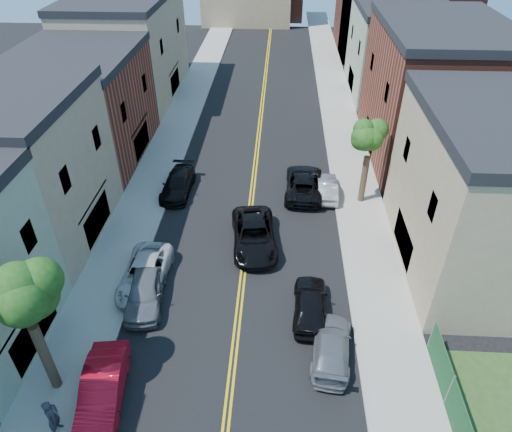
# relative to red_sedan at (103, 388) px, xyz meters

# --- Properties ---
(sidewalk_left) EXTENTS (3.20, 100.00, 0.15)m
(sidewalk_left) POSITION_rel_red_sedan_xyz_m (-2.40, 26.49, -0.71)
(sidewalk_left) COLOR gray
(sidewalk_left) RESTS_ON ground
(sidewalk_right) EXTENTS (3.20, 100.00, 0.15)m
(sidewalk_right) POSITION_rel_red_sedan_xyz_m (13.40, 26.49, -0.71)
(sidewalk_right) COLOR gray
(sidewalk_right) RESTS_ON ground
(curb_left) EXTENTS (0.30, 100.00, 0.15)m
(curb_left) POSITION_rel_red_sedan_xyz_m (-0.65, 26.49, -0.71)
(curb_left) COLOR gray
(curb_left) RESTS_ON ground
(curb_right) EXTENTS (0.30, 100.00, 0.15)m
(curb_right) POSITION_rel_red_sedan_xyz_m (11.65, 26.49, -0.71)
(curb_right) COLOR gray
(curb_right) RESTS_ON ground
(bldg_left_tan_near) EXTENTS (9.00, 10.00, 9.00)m
(bldg_left_tan_near) POSITION_rel_red_sedan_xyz_m (-8.50, 11.49, 3.72)
(bldg_left_tan_near) COLOR #998466
(bldg_left_tan_near) RESTS_ON ground
(bldg_left_brick) EXTENTS (9.00, 12.00, 8.00)m
(bldg_left_brick) POSITION_rel_red_sedan_xyz_m (-8.50, 22.49, 3.22)
(bldg_left_brick) COLOR brown
(bldg_left_brick) RESTS_ON ground
(bldg_left_tan_far) EXTENTS (9.00, 16.00, 9.50)m
(bldg_left_tan_far) POSITION_rel_red_sedan_xyz_m (-8.50, 36.49, 3.97)
(bldg_left_tan_far) COLOR #998466
(bldg_left_tan_far) RESTS_ON ground
(bldg_right_tan) EXTENTS (9.00, 12.00, 9.00)m
(bldg_right_tan) POSITION_rel_red_sedan_xyz_m (19.50, 10.49, 3.72)
(bldg_right_tan) COLOR #998466
(bldg_right_tan) RESTS_ON ground
(bldg_right_brick) EXTENTS (9.00, 14.00, 10.00)m
(bldg_right_brick) POSITION_rel_red_sedan_xyz_m (19.50, 24.49, 4.22)
(bldg_right_brick) COLOR brown
(bldg_right_brick) RESTS_ON ground
(bldg_right_palegrn) EXTENTS (9.00, 12.00, 8.50)m
(bldg_right_palegrn) POSITION_rel_red_sedan_xyz_m (19.50, 38.49, 3.47)
(bldg_right_palegrn) COLOR gray
(bldg_right_palegrn) RESTS_ON ground
(tree_left_mid) EXTENTS (5.20, 5.20, 9.29)m
(tree_left_mid) POSITION_rel_red_sedan_xyz_m (-2.38, 0.49, 5.80)
(tree_left_mid) COLOR #3A271D
(tree_left_mid) RESTS_ON sidewalk_left
(tree_right_far) EXTENTS (4.40, 4.40, 8.03)m
(tree_right_far) POSITION_rel_red_sedan_xyz_m (13.42, 16.49, 4.98)
(tree_right_far) COLOR #3A271D
(tree_right_far) RESTS_ON sidewalk_right
(red_sedan) EXTENTS (2.26, 4.92, 1.56)m
(red_sedan) POSITION_rel_red_sedan_xyz_m (0.00, 0.00, 0.00)
(red_sedan) COLOR red
(red_sedan) RESTS_ON ground
(white_pickup) EXTENTS (2.42, 5.22, 1.45)m
(white_pickup) POSITION_rel_red_sedan_xyz_m (0.00, 7.36, -0.06)
(white_pickup) COLOR silver
(white_pickup) RESTS_ON ground
(grey_car_left) EXTENTS (2.41, 4.87, 1.60)m
(grey_car_left) POSITION_rel_red_sedan_xyz_m (0.37, 5.97, 0.02)
(grey_car_left) COLOR slate
(grey_car_left) RESTS_ON ground
(black_car_left) EXTENTS (2.15, 4.96, 1.42)m
(black_car_left) POSITION_rel_red_sedan_xyz_m (0.00, 17.05, -0.07)
(black_car_left) COLOR black
(black_car_left) RESTS_ON ground
(grey_car_right) EXTENTS (2.36, 4.70, 1.31)m
(grey_car_right) POSITION_rel_red_sedan_xyz_m (10.20, 2.90, -0.13)
(grey_car_right) COLOR slate
(grey_car_right) RESTS_ON ground
(black_car_right) EXTENTS (1.98, 4.49, 1.50)m
(black_car_right) POSITION_rel_red_sedan_xyz_m (9.30, 5.53, -0.03)
(black_car_right) COLOR black
(black_car_right) RESTS_ON ground
(silver_car_right) EXTENTS (1.48, 4.06, 1.33)m
(silver_car_right) POSITION_rel_red_sedan_xyz_m (11.00, 17.18, -0.12)
(silver_car_right) COLOR #9C9FA3
(silver_car_right) RESTS_ON ground
(dark_car_right_far) EXTENTS (2.91, 5.83, 1.58)m
(dark_car_right_far) POSITION_rel_red_sedan_xyz_m (9.30, 17.52, 0.01)
(dark_car_right_far) COLOR black
(dark_car_right_far) RESTS_ON ground
(black_suv_lane) EXTENTS (3.37, 6.09, 1.61)m
(black_suv_lane) POSITION_rel_red_sedan_xyz_m (6.00, 11.14, 0.02)
(black_suv_lane) COLOR black
(black_suv_lane) RESTS_ON ground
(pedestrian_left) EXTENTS (0.50, 0.74, 1.98)m
(pedestrian_left) POSITION_rel_red_sedan_xyz_m (-1.46, -1.64, 0.36)
(pedestrian_left) COLOR #2A2A33
(pedestrian_left) RESTS_ON sidewalk_left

